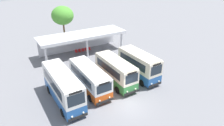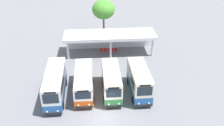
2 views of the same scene
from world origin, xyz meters
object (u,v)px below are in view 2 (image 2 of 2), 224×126
at_px(city_bus_second_in_row, 84,81).
at_px(waiting_chair_fourth_seat, 113,50).
at_px(city_bus_middle_cream, 111,81).
at_px(waiting_chair_middle_seat, 109,50).
at_px(waiting_chair_fifth_seat, 116,50).
at_px(waiting_chair_end_by_column, 102,50).
at_px(waiting_chair_second_from_end, 105,50).
at_px(city_bus_fourth_amber, 139,80).
at_px(city_bus_nearest_orange, 55,83).

height_order(city_bus_second_in_row, waiting_chair_fourth_seat, city_bus_second_in_row).
relative_size(city_bus_middle_cream, waiting_chair_fourth_seat, 8.14).
bearing_deg(waiting_chair_middle_seat, waiting_chair_fifth_seat, -0.65).
relative_size(city_bus_second_in_row, waiting_chair_middle_seat, 8.72).
bearing_deg(waiting_chair_end_by_column, waiting_chair_fifth_seat, -2.17).
relative_size(waiting_chair_end_by_column, waiting_chair_fourth_seat, 1.00).
xyz_separation_m(city_bus_second_in_row, waiting_chair_second_from_end, (3.31, 11.00, -1.14)).
bearing_deg(waiting_chair_middle_seat, city_bus_fourth_amber, -75.61).
xyz_separation_m(city_bus_fourth_amber, waiting_chair_fifth_seat, (-1.77, 11.58, -1.40)).
xyz_separation_m(city_bus_second_in_row, waiting_chair_fourth_seat, (4.51, 10.98, -1.14)).
xyz_separation_m(waiting_chair_end_by_column, waiting_chair_fourth_seat, (1.80, -0.05, 0.00)).
relative_size(waiting_chair_middle_seat, waiting_chair_fourth_seat, 1.00).
relative_size(waiting_chair_second_from_end, waiting_chair_fourth_seat, 1.00).
bearing_deg(city_bus_nearest_orange, waiting_chair_middle_seat, 57.58).
distance_m(city_bus_fourth_amber, waiting_chair_fourth_seat, 11.94).
bearing_deg(waiting_chair_middle_seat, city_bus_middle_cream, -92.37).
bearing_deg(waiting_chair_middle_seat, waiting_chair_fourth_seat, 2.47).
height_order(city_bus_middle_cream, waiting_chair_middle_seat, city_bus_middle_cream).
height_order(waiting_chair_end_by_column, waiting_chair_fifth_seat, same).
bearing_deg(waiting_chair_fourth_seat, waiting_chair_middle_seat, -177.53).
distance_m(city_bus_second_in_row, waiting_chair_middle_seat, 11.68).
height_order(city_bus_middle_cream, city_bus_fourth_amber, city_bus_fourth_amber).
xyz_separation_m(city_bus_nearest_orange, waiting_chair_fourth_seat, (7.95, 11.60, -1.43)).
distance_m(city_bus_nearest_orange, waiting_chair_fifth_seat, 14.45).
relative_size(city_bus_middle_cream, waiting_chair_fifth_seat, 8.14).
distance_m(city_bus_middle_cream, waiting_chair_middle_seat, 11.39).
distance_m(waiting_chair_middle_seat, waiting_chair_fifth_seat, 1.20).
height_order(city_bus_nearest_orange, waiting_chair_second_from_end, city_bus_nearest_orange).
bearing_deg(waiting_chair_end_by_column, city_bus_middle_cream, -86.31).
height_order(city_bus_fourth_amber, waiting_chair_end_by_column, city_bus_fourth_amber).
xyz_separation_m(city_bus_fourth_amber, waiting_chair_second_from_end, (-3.58, 11.64, -1.40)).
height_order(city_bus_middle_cream, waiting_chair_fifth_seat, city_bus_middle_cream).
xyz_separation_m(city_bus_second_in_row, waiting_chair_end_by_column, (2.71, 11.03, -1.14)).
distance_m(waiting_chair_fourth_seat, waiting_chair_fifth_seat, 0.60).
distance_m(city_bus_middle_cream, waiting_chair_fifth_seat, 11.49).
xyz_separation_m(waiting_chair_middle_seat, waiting_chair_fourth_seat, (0.60, 0.03, 0.00)).
distance_m(waiting_chair_second_from_end, waiting_chair_fourth_seat, 1.20).
height_order(city_bus_middle_cream, waiting_chair_fourth_seat, city_bus_middle_cream).
bearing_deg(city_bus_nearest_orange, waiting_chair_second_from_end, 59.86).
relative_size(city_bus_nearest_orange, waiting_chair_second_from_end, 9.25).
bearing_deg(waiting_chair_end_by_column, city_bus_second_in_row, -103.80).
height_order(city_bus_nearest_orange, waiting_chair_middle_seat, city_bus_nearest_orange).
bearing_deg(waiting_chair_fifth_seat, city_bus_middle_cream, -98.41).
height_order(city_bus_second_in_row, city_bus_fourth_amber, city_bus_fourth_amber).
relative_size(city_bus_second_in_row, city_bus_fourth_amber, 1.12).
relative_size(city_bus_fourth_amber, waiting_chair_second_from_end, 7.82).
distance_m(waiting_chair_end_by_column, waiting_chair_fourth_seat, 1.80).
distance_m(city_bus_middle_cream, waiting_chair_end_by_column, 11.48).
xyz_separation_m(city_bus_nearest_orange, city_bus_fourth_amber, (10.33, -0.02, -0.03)).
xyz_separation_m(city_bus_second_in_row, waiting_chair_middle_seat, (3.91, 10.95, -1.14)).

